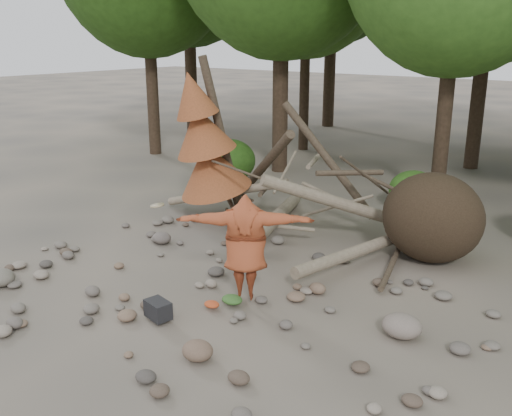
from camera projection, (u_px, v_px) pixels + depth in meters
The scene contains 13 objects.
ground at pixel (213, 297), 10.86m from camera, with size 120.00×120.00×0.00m, color #514C44.
deadfall_pile at pixel (406, 215), 12.67m from camera, with size 8.55×5.24×3.30m.
dead_conifer at pixel (206, 144), 14.61m from camera, with size 2.06×2.16×4.35m.
bush_left at pixel (229, 160), 19.32m from camera, with size 1.80×1.80×1.44m, color #295316.
bush_mid at pixel (414, 190), 16.21m from camera, with size 1.40×1.40×1.12m, color #36691E.
frisbee_thrower at pixel (245, 247), 10.39m from camera, with size 3.34×1.94×2.01m.
backpack at pixel (158, 312), 9.93m from camera, with size 0.47×0.31×0.31m, color black.
cloth_green at pixel (232, 302), 10.50m from camera, with size 0.41×0.34×0.15m, color #345F26.
cloth_orange at pixel (212, 307), 10.37m from camera, with size 0.30×0.24×0.11m, color #B3421E.
boulder_front_left at pixel (1, 278), 11.33m from camera, with size 0.57×0.51×0.34m, color #6E685B.
boulder_front_right at pixel (198, 351), 8.75m from camera, with size 0.50×0.45×0.30m, color brown.
boulder_mid_right at pixel (402, 326), 9.39m from camera, with size 0.66×0.60×0.40m, color gray.
boulder_mid_left at pixel (162, 238), 13.63m from camera, with size 0.47×0.42×0.28m, color #695F58.
Camera 1 is at (6.58, -7.43, 4.79)m, focal length 40.00 mm.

